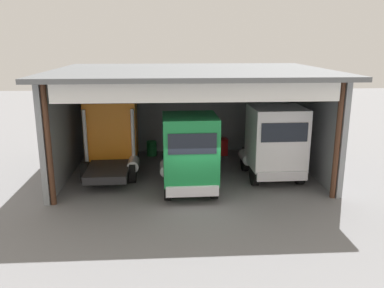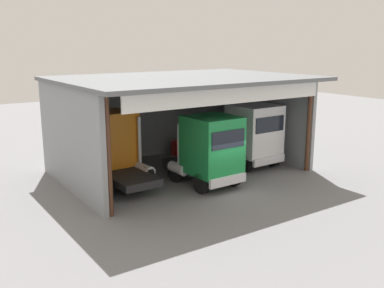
{
  "view_description": "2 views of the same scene",
  "coord_description": "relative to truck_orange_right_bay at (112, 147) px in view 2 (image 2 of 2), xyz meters",
  "views": [
    {
      "loc": [
        -1.16,
        -15.83,
        6.73
      ],
      "look_at": [
        0.0,
        2.93,
        1.81
      ],
      "focal_mm": 37.21,
      "sensor_mm": 36.0,
      "label": 1
    },
    {
      "loc": [
        -13.01,
        -16.14,
        7.09
      ],
      "look_at": [
        0.0,
        2.93,
        1.81
      ],
      "focal_mm": 41.07,
      "sensor_mm": 36.0,
      "label": 2
    }
  ],
  "objects": [
    {
      "name": "ground_plane",
      "position": [
        4.06,
        -4.27,
        -1.91
      ],
      "size": [
        80.0,
        80.0,
        0.0
      ],
      "primitive_type": "plane",
      "color": "slate",
      "rests_on": "ground"
    },
    {
      "name": "truck_orange_right_bay",
      "position": [
        0.0,
        0.0,
        0.0
      ],
      "size": [
        2.8,
        4.93,
        3.72
      ],
      "rotation": [
        0.0,
        0.0,
        0.02
      ],
      "color": "orange",
      "rests_on": "ground"
    },
    {
      "name": "truck_white_center_right_bay",
      "position": [
        8.05,
        -1.62,
        0.03
      ],
      "size": [
        2.71,
        4.63,
        3.68
      ],
      "rotation": [
        0.0,
        0.0,
        3.16
      ],
      "color": "white",
      "rests_on": "ground"
    },
    {
      "name": "oil_drum",
      "position": [
        1.9,
        3.02,
        -1.47
      ],
      "size": [
        0.58,
        0.58,
        0.87
      ],
      "primitive_type": "cylinder",
      "color": "#197233",
      "rests_on": "ground"
    },
    {
      "name": "tool_cart",
      "position": [
        6.0,
        2.92,
        -1.41
      ],
      "size": [
        0.9,
        0.6,
        1.0
      ],
      "primitive_type": "cube",
      "color": "red",
      "rests_on": "ground"
    },
    {
      "name": "workshop_shed",
      "position": [
        4.06,
        0.6,
        1.79
      ],
      "size": [
        13.18,
        9.61,
        5.38
      ],
      "color": "gray",
      "rests_on": "ground"
    },
    {
      "name": "truck_green_yard_outside",
      "position": [
        3.81,
        -3.18,
        -0.01
      ],
      "size": [
        2.56,
        4.77,
        3.62
      ],
      "rotation": [
        0.0,
        0.0,
        3.16
      ],
      "color": "#197F3D",
      "rests_on": "ground"
    }
  ]
}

